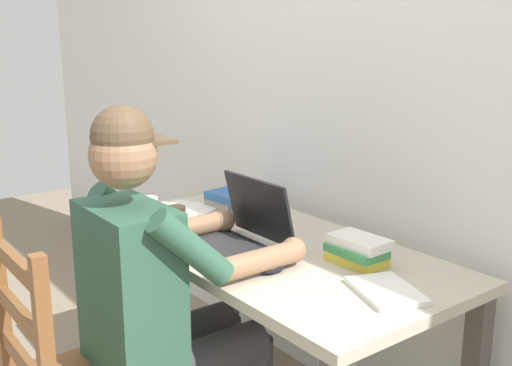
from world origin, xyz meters
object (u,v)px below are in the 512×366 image
object	(u,v)px
book_stack_main	(229,199)
laptop	(239,232)
coffee_mug_dark	(176,218)
book_stack_side	(357,250)
desk	(266,269)
computer_mouse	(272,267)
seated_person	(162,287)
coffee_mug_white	(148,210)

from	to	relation	value
book_stack_main	laptop	bearing A→B (deg)	-30.75
coffee_mug_dark	book_stack_side	xyz separation A→B (m)	(0.64, 0.28, 0.00)
desk	computer_mouse	xyz separation A→B (m)	(0.22, -0.15, 0.12)
laptop	seated_person	bearing A→B (deg)	-82.31
desk	coffee_mug_dark	world-z (taller)	coffee_mug_dark
computer_mouse	coffee_mug_white	size ratio (longest dim) A/B	0.86
computer_mouse	laptop	bearing A→B (deg)	168.68
computer_mouse	coffee_mug_dark	xyz separation A→B (m)	(-0.54, -0.02, 0.03)
seated_person	coffee_mug_dark	distance (m)	0.43
desk	book_stack_main	bearing A→B (deg)	161.29
book_stack_side	laptop	bearing A→B (deg)	-148.83
seated_person	computer_mouse	distance (m)	0.34
laptop	book_stack_side	size ratio (longest dim) A/B	1.72
book_stack_main	coffee_mug_white	bearing A→B (deg)	-91.26
coffee_mug_dark	seated_person	bearing A→B (deg)	-35.92
seated_person	book_stack_main	size ratio (longest dim) A/B	6.21
coffee_mug_white	book_stack_main	size ratio (longest dim) A/B	0.59
laptop	coffee_mug_white	distance (m)	0.45
laptop	book_stack_main	distance (m)	0.50
seated_person	coffee_mug_white	world-z (taller)	seated_person
desk	book_stack_main	distance (m)	0.49
computer_mouse	book_stack_side	size ratio (longest dim) A/B	0.52
coffee_mug_white	coffee_mug_dark	size ratio (longest dim) A/B	1.03
coffee_mug_dark	computer_mouse	bearing A→B (deg)	2.14
laptop	book_stack_main	bearing A→B (deg)	149.25
desk	coffee_mug_dark	distance (m)	0.39
seated_person	computer_mouse	size ratio (longest dim) A/B	12.28
seated_person	laptop	distance (m)	0.33
seated_person	book_stack_side	world-z (taller)	seated_person
coffee_mug_white	book_stack_side	bearing A→B (deg)	22.08
coffee_mug_white	book_stack_side	distance (m)	0.84
desk	laptop	bearing A→B (deg)	-97.79
laptop	coffee_mug_white	bearing A→B (deg)	-166.00
coffee_mug_white	laptop	bearing A→B (deg)	14.00
seated_person	book_stack_main	distance (m)	0.75
coffee_mug_dark	book_stack_side	bearing A→B (deg)	23.23
book_stack_side	desk	bearing A→B (deg)	-162.70
seated_person	desk	bearing A→B (deg)	93.83
laptop	coffee_mug_dark	xyz separation A→B (m)	(-0.30, -0.07, -0.01)
laptop	book_stack_main	xyz separation A→B (m)	(-0.43, 0.26, -0.02)
desk	seated_person	world-z (taller)	seated_person
desk	laptop	distance (m)	0.19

